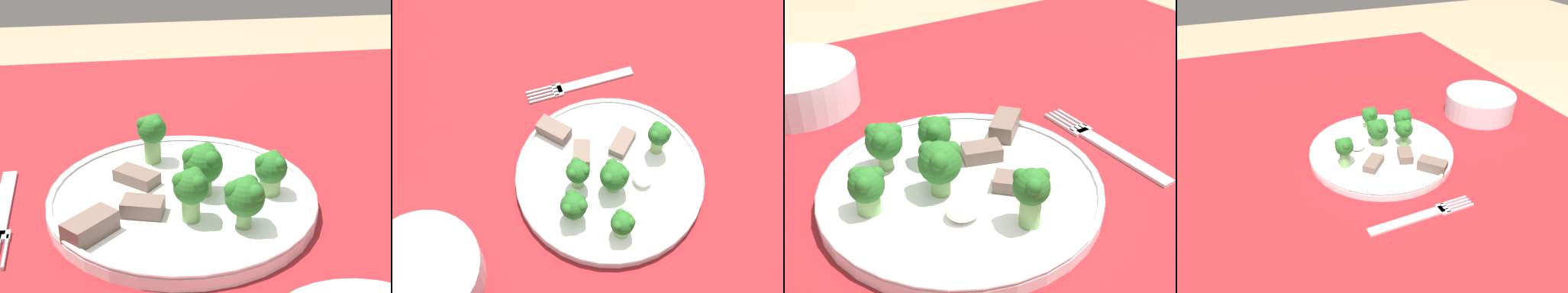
# 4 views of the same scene
# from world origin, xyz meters

# --- Properties ---
(dinner_plate) EXTENTS (0.27, 0.27, 0.02)m
(dinner_plate) POSITION_xyz_m (0.05, 0.04, 0.71)
(dinner_plate) COLOR white
(dinner_plate) RESTS_ON table
(fork) EXTENTS (0.03, 0.18, 0.00)m
(fork) POSITION_xyz_m (0.23, 0.04, 0.71)
(fork) COLOR silver
(fork) RESTS_ON table
(cream_bowl) EXTENTS (0.15, 0.15, 0.05)m
(cream_bowl) POSITION_xyz_m (-0.03, 0.31, 0.73)
(cream_bowl) COLOR silver
(cream_bowl) RESTS_ON table
(broccoli_floret_near_rim_left) EXTENTS (0.03, 0.03, 0.06)m
(broccoli_floret_near_rim_left) POSITION_xyz_m (0.08, -0.04, 0.75)
(broccoli_floret_near_rim_left) COLOR #709E56
(broccoli_floret_near_rim_left) RESTS_ON dinner_plate
(broccoli_floret_center_left) EXTENTS (0.03, 0.03, 0.05)m
(broccoli_floret_center_left) POSITION_xyz_m (0.05, 0.09, 0.75)
(broccoli_floret_center_left) COLOR #709E56
(broccoli_floret_center_left) RESTS_ON dinner_plate
(broccoli_floret_back_left) EXTENTS (0.04, 0.04, 0.05)m
(broccoli_floret_back_left) POSITION_xyz_m (0.03, 0.04, 0.75)
(broccoli_floret_back_left) COLOR #709E56
(broccoli_floret_back_left) RESTS_ON dinner_plate
(broccoli_floret_front_left) EXTENTS (0.04, 0.04, 0.05)m
(broccoli_floret_front_left) POSITION_xyz_m (0.01, 0.11, 0.75)
(broccoli_floret_front_left) COLOR #709E56
(broccoli_floret_front_left) RESTS_ON dinner_plate
(broccoli_floret_center_back) EXTENTS (0.03, 0.03, 0.05)m
(broccoli_floret_center_back) POSITION_xyz_m (-0.03, 0.05, 0.74)
(broccoli_floret_center_back) COLOR #709E56
(broccoli_floret_center_back) RESTS_ON dinner_plate
(meat_slice_front_slice) EXTENTS (0.05, 0.05, 0.01)m
(meat_slice_front_slice) POSITION_xyz_m (0.10, 0.01, 0.72)
(meat_slice_front_slice) COLOR brown
(meat_slice_front_slice) RESTS_ON dinner_plate
(meat_slice_middle_slice) EXTENTS (0.05, 0.05, 0.02)m
(meat_slice_middle_slice) POSITION_xyz_m (0.14, 0.10, 0.73)
(meat_slice_middle_slice) COLOR brown
(meat_slice_middle_slice) RESTS_ON dinner_plate
(meat_slice_rear_slice) EXTENTS (0.04, 0.04, 0.02)m
(meat_slice_rear_slice) POSITION_xyz_m (0.10, 0.07, 0.73)
(meat_slice_rear_slice) COLOR brown
(meat_slice_rear_slice) RESTS_ON dinner_plate
(sauce_dollop) EXTENTS (0.03, 0.03, 0.02)m
(sauce_dollop) POSITION_xyz_m (0.03, 0.00, 0.73)
(sauce_dollop) COLOR silver
(sauce_dollop) RESTS_ON dinner_plate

